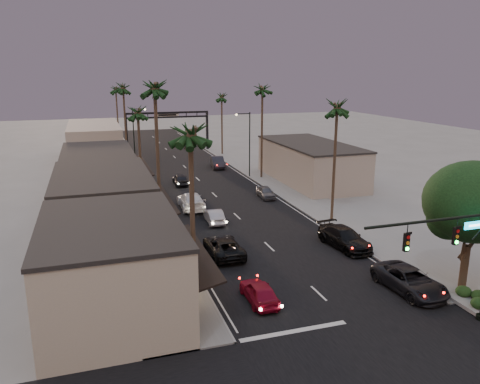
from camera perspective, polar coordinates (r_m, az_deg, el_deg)
ground at (r=58.82m, az=-3.88°, el=0.36°), size 200.00×200.00×0.00m
road at (r=63.55m, az=-4.98°, el=1.41°), size 14.00×120.00×0.02m
sidewalk_left at (r=69.01m, az=-14.02°, el=2.12°), size 5.00×92.00×0.12m
sidewalk_right at (r=72.68m, az=1.08°, el=3.16°), size 5.00×92.00×0.12m
storefront_near at (r=29.73m, az=-15.31°, el=-8.91°), size 8.00×12.00×5.50m
storefront_mid at (r=42.98m, az=-16.30°, el=-1.71°), size 8.00×14.00×5.50m
storefront_far at (r=58.60m, az=-16.85°, el=2.22°), size 8.00×16.00×5.00m
storefront_dist at (r=81.19m, az=-17.31°, el=5.81°), size 8.00×20.00×6.00m
building_right at (r=63.04m, az=8.53°, el=3.51°), size 8.00×18.00×5.00m
traffic_signal at (r=28.92m, az=25.71°, el=-5.58°), size 8.51×0.22×7.80m
corner_tree at (r=33.58m, az=26.61°, el=-1.43°), size 6.20×6.20×8.80m
planter at (r=33.73m, az=26.68°, el=-12.25°), size 2.20×2.60×0.24m
arch at (r=86.93m, az=-8.83°, el=8.50°), size 15.20×0.40×7.27m
streetlight_right at (r=64.44m, az=0.95°, el=6.46°), size 2.13×0.30×9.00m
streetlight_left at (r=74.25m, az=-12.62°, el=7.17°), size 2.13×0.30×9.00m
palm_la at (r=25.08m, az=-6.11°, el=7.88°), size 3.20×3.20×13.20m
palm_lb at (r=37.75m, az=-10.39°, el=12.86°), size 3.20×3.20×15.20m
palm_lc at (r=51.79m, az=-12.38°, el=9.90°), size 3.20×3.20×12.20m
palm_ld at (r=70.61m, az=-14.09°, el=12.51°), size 3.20×3.20×14.20m
palm_ra at (r=45.36m, az=11.80°, el=10.57°), size 3.20×3.20×13.20m
palm_rb at (r=63.47m, az=2.75°, el=12.75°), size 3.20×3.20×14.20m
palm_rc at (r=82.56m, az=-2.25°, el=11.79°), size 3.20×3.20×12.20m
palm_far at (r=93.60m, az=-14.92°, el=12.23°), size 3.20×3.20×13.20m
oncoming_red at (r=30.46m, az=2.36°, el=-12.03°), size 1.67×4.12×1.40m
oncoming_pickup at (r=37.60m, az=-2.02°, el=-6.63°), size 2.63×5.53×1.52m
oncoming_silver at (r=45.59m, az=-3.18°, el=-2.93°), size 1.69×4.21×1.36m
oncoming_white at (r=50.44m, az=-5.98°, el=-1.06°), size 2.64×6.05×1.73m
oncoming_dgrey at (r=61.28m, az=-7.26°, el=1.55°), size 1.85×4.32×1.46m
curbside_near at (r=33.69m, az=19.97°, el=-10.07°), size 2.97×5.84×1.58m
curbside_black at (r=40.17m, az=12.61°, el=-5.48°), size 2.95×5.94×1.66m
curbside_grey at (r=54.59m, az=3.14°, el=-0.02°), size 1.83×4.00×1.33m
curbside_far at (r=71.78m, az=-2.75°, el=3.64°), size 2.45×5.32×1.69m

